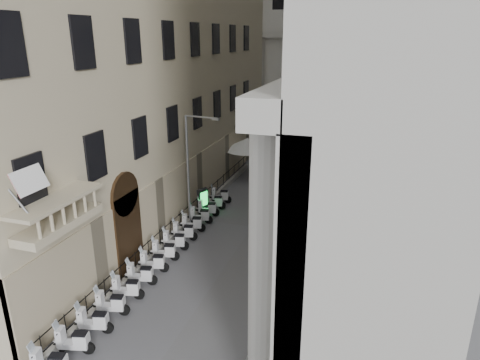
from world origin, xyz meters
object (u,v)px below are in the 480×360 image
at_px(security_tent, 247,144).
at_px(info_kiosk, 203,201).
at_px(street_lamp, 191,162).
at_px(pedestrian_a, 265,212).
at_px(pedestrian_b, 288,173).

relative_size(security_tent, info_kiosk, 2.30).
relative_size(street_lamp, info_kiosk, 4.03).
bearing_deg(pedestrian_a, pedestrian_b, -106.45).
bearing_deg(pedestrian_b, security_tent, -3.45).
bearing_deg(street_lamp, security_tent, 96.40).
distance_m(security_tent, pedestrian_b, 4.58).
bearing_deg(security_tent, info_kiosk, -92.77).
relative_size(info_kiosk, pedestrian_b, 1.12).
bearing_deg(security_tent, pedestrian_a, -66.96).
height_order(security_tent, pedestrian_b, security_tent).
xyz_separation_m(info_kiosk, pedestrian_a, (4.69, -0.33, -0.11)).
bearing_deg(info_kiosk, pedestrian_b, 87.22).
distance_m(security_tent, pedestrian_a, 10.99).
bearing_deg(info_kiosk, street_lamp, -61.77).
bearing_deg(street_lamp, pedestrian_b, 76.26).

